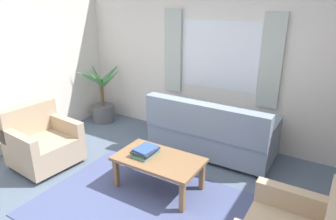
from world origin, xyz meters
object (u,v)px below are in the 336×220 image
Objects in this scene: couch at (210,133)px; coffee_table at (159,162)px; potted_plant at (102,102)px; book_stack_on_table at (145,151)px; armchair_left at (42,142)px.

couch is 1.73× the size of coffee_table.
potted_plant reaches higher than couch.
couch is at bearing -4.07° from potted_plant.
coffee_table is 3.27× the size of book_stack_on_table.
book_stack_on_table is (-0.19, -0.02, 0.11)m from coffee_table.
couch is 5.65× the size of book_stack_on_table.
armchair_left is at bearing -77.08° from potted_plant.
coffee_table is (-0.19, -1.17, 0.01)m from couch.
book_stack_on_table is 2.41m from potted_plant.
coffee_table is 0.22m from book_stack_on_table.
book_stack_on_table is at bearing -174.20° from coffee_table.
book_stack_on_table is (1.60, 0.35, 0.14)m from armchair_left.
armchair_left is 0.77× the size of potted_plant.
couch is 2.51m from armchair_left.
armchair_left reaches higher than book_stack_on_table.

